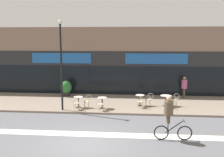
{
  "coord_description": "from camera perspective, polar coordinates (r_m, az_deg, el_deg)",
  "views": [
    {
      "loc": [
        2.21,
        -11.32,
        4.73
      ],
      "look_at": [
        0.58,
        7.06,
        1.91
      ],
      "focal_mm": 42.0,
      "sensor_mm": 36.0,
      "label": 1
    }
  ],
  "objects": [
    {
      "name": "bistro_table_0",
      "position": [
        17.8,
        -7.32,
        -4.66
      ],
      "size": [
        0.63,
        0.63,
        0.74
      ],
      "color": "black",
      "rests_on": "sidewalk_slab"
    },
    {
      "name": "lamp_post",
      "position": [
        16.96,
        -11.02,
        4.08
      ],
      "size": [
        0.26,
        0.26,
        5.77
      ],
      "color": "black",
      "rests_on": "sidewalk_slab"
    },
    {
      "name": "cafe_chair_3_side",
      "position": [
        18.53,
        13.58,
        -4.32
      ],
      "size": [
        0.6,
        0.45,
        0.9
      ],
      "rotation": [
        0.0,
        0.0,
        3.27
      ],
      "color": "beige",
      "rests_on": "sidewalk_slab"
    },
    {
      "name": "cafe_chair_3_near",
      "position": [
        17.83,
        11.92,
        -4.78
      ],
      "size": [
        0.45,
        0.6,
        0.9
      ],
      "rotation": [
        0.0,
        0.0,
        1.71
      ],
      "color": "beige",
      "rests_on": "sidewalk_slab"
    },
    {
      "name": "cafe_chair_2_side",
      "position": [
        18.26,
        8.08,
        -4.35
      ],
      "size": [
        0.59,
        0.43,
        0.9
      ],
      "rotation": [
        0.0,
        0.0,
        3.21
      ],
      "color": "beige",
      "rests_on": "sidewalk_slab"
    },
    {
      "name": "ground_plane",
      "position": [
        12.46,
        -5.7,
        -13.66
      ],
      "size": [
        120.0,
        120.0,
        0.0
      ],
      "primitive_type": "plane",
      "color": "#5B5B60"
    },
    {
      "name": "bistro_table_2",
      "position": [
        18.23,
        6.11,
        -4.28
      ],
      "size": [
        0.62,
        0.62,
        0.76
      ],
      "color": "black",
      "rests_on": "sidewalk_slab"
    },
    {
      "name": "sidewalk_slab",
      "position": [
        19.27,
        -1.68,
        -5.34
      ],
      "size": [
        40.0,
        5.5,
        0.12
      ],
      "primitive_type": "cube",
      "color": "gray",
      "rests_on": "ground"
    },
    {
      "name": "bistro_table_1",
      "position": [
        17.44,
        -2.15,
        -4.86
      ],
      "size": [
        0.63,
        0.63,
        0.75
      ],
      "color": "black",
      "rests_on": "sidewalk_slab"
    },
    {
      "name": "pedestrian_near_end",
      "position": [
        21.14,
        15.47,
        -1.46
      ],
      "size": [
        0.44,
        0.44,
        1.69
      ],
      "rotation": [
        0.0,
        0.0,
        3.13
      ],
      "color": "#4C3D2D",
      "rests_on": "sidewalk_slab"
    },
    {
      "name": "bike_lane_stripe",
      "position": [
        13.41,
        -4.87,
        -11.99
      ],
      "size": [
        36.0,
        0.7,
        0.01
      ],
      "primitive_type": "cube",
      "color": "silver",
      "rests_on": "ground"
    },
    {
      "name": "cyclist_1",
      "position": [
        12.57,
        12.47,
        -7.79
      ],
      "size": [
        1.79,
        0.49,
        2.12
      ],
      "rotation": [
        0.0,
        0.0,
        0.03
      ],
      "color": "black",
      "rests_on": "ground"
    },
    {
      "name": "cafe_chair_2_near",
      "position": [
        17.63,
        6.18,
        -4.79
      ],
      "size": [
        0.45,
        0.6,
        0.9
      ],
      "rotation": [
        0.0,
        0.0,
        1.71
      ],
      "color": "beige",
      "rests_on": "sidewalk_slab"
    },
    {
      "name": "cafe_chair_0_side",
      "position": [
        17.69,
        -5.33,
        -4.73
      ],
      "size": [
        0.59,
        0.44,
        0.9
      ],
      "rotation": [
        0.0,
        0.0,
        3.24
      ],
      "color": "beige",
      "rests_on": "sidewalk_slab"
    },
    {
      "name": "cafe_chair_1_near",
      "position": [
        16.84,
        -2.45,
        -5.39
      ],
      "size": [
        0.44,
        0.6,
        0.9
      ],
      "rotation": [
        0.0,
        0.0,
        1.45
      ],
      "color": "beige",
      "rests_on": "sidewalk_slab"
    },
    {
      "name": "storefront_facade",
      "position": [
        23.46,
        -0.36,
        4.02
      ],
      "size": [
        40.0,
        4.06,
        5.67
      ],
      "color": "#7F6656",
      "rests_on": "ground"
    },
    {
      "name": "bistro_table_3",
      "position": [
        18.43,
        11.66,
        -4.27
      ],
      "size": [
        0.77,
        0.77,
        0.74
      ],
      "color": "black",
      "rests_on": "sidewalk_slab"
    },
    {
      "name": "planter_pot",
      "position": [
        21.45,
        -9.95,
        -2.02
      ],
      "size": [
        0.88,
        0.88,
        1.27
      ],
      "color": "#232326",
      "rests_on": "sidewalk_slab"
    },
    {
      "name": "cafe_chair_0_near",
      "position": [
        17.21,
        -7.79,
        -5.15
      ],
      "size": [
        0.44,
        0.59,
        0.9
      ],
      "rotation": [
        0.0,
        0.0,
        1.47
      ],
      "color": "beige",
      "rests_on": "sidewalk_slab"
    }
  ]
}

